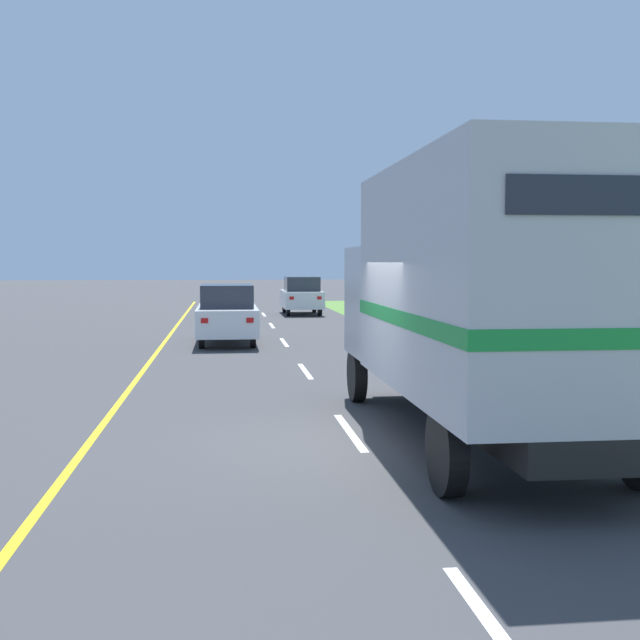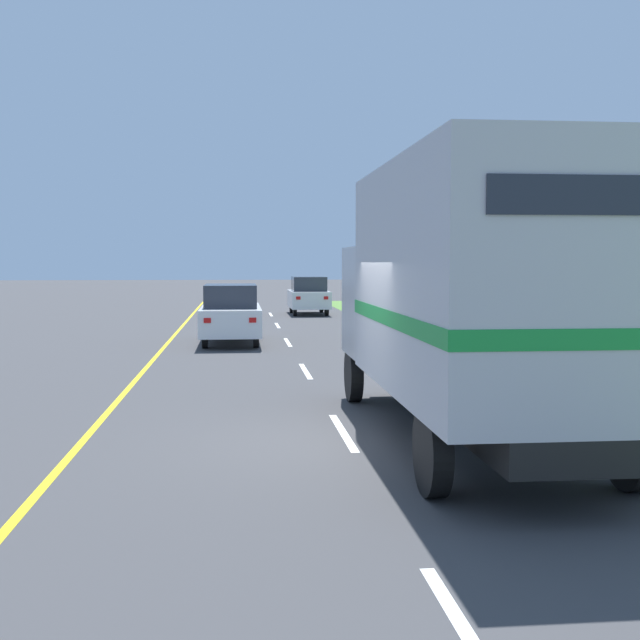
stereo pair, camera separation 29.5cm
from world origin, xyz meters
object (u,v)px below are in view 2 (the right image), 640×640
lead_car_white_ahead (309,295)px  highway_sign (554,301)px  lead_car_white (231,313)px  roadside_tree_mid (534,248)px  horse_trailer_truck (472,294)px

lead_car_white_ahead → highway_sign: size_ratio=1.49×
lead_car_white → roadside_tree_mid: 13.92m
lead_car_white_ahead → roadside_tree_mid: size_ratio=0.79×
highway_sign → roadside_tree_mid: (4.62, 13.56, 1.44)m
highway_sign → roadside_tree_mid: size_ratio=0.53×
horse_trailer_truck → lead_car_white: horse_trailer_truck is taller
highway_sign → roadside_tree_mid: roadside_tree_mid is taller
lead_car_white → roadside_tree_mid: roadside_tree_mid is taller
lead_car_white_ahead → highway_sign: 20.58m
horse_trailer_truck → lead_car_white_ahead: bearing=89.7°
roadside_tree_mid → lead_car_white_ahead: bearing=142.1°
highway_sign → horse_trailer_truck: bearing=-119.6°
horse_trailer_truck → highway_sign: size_ratio=3.05×
highway_sign → roadside_tree_mid: 14.40m
horse_trailer_truck → roadside_tree_mid: roadside_tree_mid is taller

